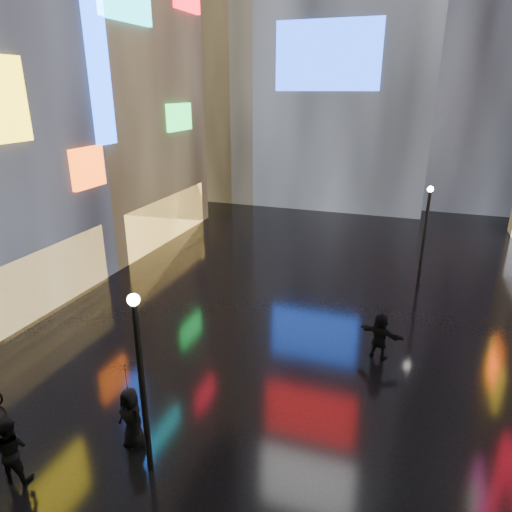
% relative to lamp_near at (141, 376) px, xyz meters
% --- Properties ---
extents(ground, '(140.00, 140.00, 0.00)m').
position_rel_lamp_near_xyz_m(ground, '(1.68, 11.86, -2.94)').
color(ground, black).
rests_on(ground, ground).
extents(building_left_far, '(10.28, 12.00, 22.00)m').
position_rel_lamp_near_xyz_m(building_left_far, '(-14.30, 17.86, 8.04)').
color(building_left_far, black).
rests_on(building_left_far, ground).
extents(tower_flank_left, '(10.00, 10.00, 26.00)m').
position_rel_lamp_near_xyz_m(tower_flank_left, '(-12.32, 33.86, 10.06)').
color(tower_flank_left, black).
rests_on(tower_flank_left, ground).
extents(lamp_near, '(0.30, 0.30, 5.20)m').
position_rel_lamp_near_xyz_m(lamp_near, '(0.00, 0.00, 0.00)').
color(lamp_near, black).
rests_on(lamp_near, ground).
extents(lamp_far, '(0.30, 0.30, 5.20)m').
position_rel_lamp_near_xyz_m(lamp_far, '(6.67, 15.51, 0.00)').
color(lamp_far, black).
rests_on(lamp_far, ground).
extents(pedestrian_1, '(1.04, 0.91, 1.84)m').
position_rel_lamp_near_xyz_m(pedestrian_1, '(-3.17, -1.44, -2.03)').
color(pedestrian_1, black).
rests_on(pedestrian_1, ground).
extents(pedestrian_4, '(1.04, 0.83, 1.85)m').
position_rel_lamp_near_xyz_m(pedestrian_4, '(-0.94, 0.65, -2.02)').
color(pedestrian_4, black).
rests_on(pedestrian_4, ground).
extents(pedestrian_5, '(1.78, 1.03, 1.83)m').
position_rel_lamp_near_xyz_m(pedestrian_5, '(5.31, 7.64, -2.03)').
color(pedestrian_5, black).
rests_on(pedestrian_5, ground).
extents(umbrella_2, '(1.25, 1.24, 0.85)m').
position_rel_lamp_near_xyz_m(umbrella_2, '(-0.94, 0.65, -0.67)').
color(umbrella_2, black).
rests_on(umbrella_2, pedestrian_4).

